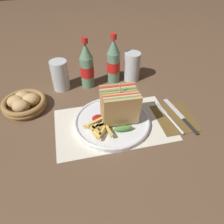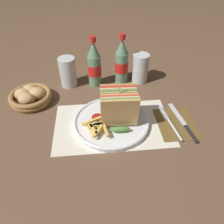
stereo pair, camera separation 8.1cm
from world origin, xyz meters
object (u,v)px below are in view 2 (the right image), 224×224
(club_sandwich, at_px, (119,108))
(coke_bottle_far, at_px, (122,62))
(plate_main, at_px, (113,121))
(bread_basket, at_px, (30,96))
(fork, at_px, (172,125))
(knife, at_px, (183,122))
(coke_bottle_near, at_px, (94,65))
(glass_far, at_px, (68,74))
(glass_near, at_px, (140,70))

(club_sandwich, distance_m, coke_bottle_far, 0.30)
(plate_main, distance_m, bread_basket, 0.37)
(fork, xyz_separation_m, coke_bottle_far, (-0.15, 0.33, 0.09))
(knife, relative_size, bread_basket, 1.26)
(fork, distance_m, knife, 0.05)
(plate_main, bearing_deg, fork, -10.38)
(coke_bottle_near, height_order, glass_far, coke_bottle_near)
(fork, bearing_deg, coke_bottle_far, 105.70)
(club_sandwich, height_order, knife, club_sandwich)
(club_sandwich, height_order, fork, club_sandwich)
(fork, bearing_deg, club_sandwich, 162.46)
(coke_bottle_near, bearing_deg, glass_far, 176.81)
(coke_bottle_far, distance_m, bread_basket, 0.42)
(glass_far, bearing_deg, glass_near, 0.42)
(coke_bottle_near, relative_size, glass_near, 1.70)
(club_sandwich, distance_m, glass_near, 0.32)
(club_sandwich, distance_m, fork, 0.21)
(bread_basket, bearing_deg, glass_far, 36.66)
(knife, bearing_deg, bread_basket, 153.94)
(fork, height_order, coke_bottle_near, coke_bottle_near)
(knife, height_order, glass_far, glass_far)
(club_sandwich, relative_size, coke_bottle_near, 0.74)
(glass_far, bearing_deg, bread_basket, -143.34)
(coke_bottle_near, distance_m, bread_basket, 0.30)
(club_sandwich, relative_size, glass_far, 1.26)
(knife, bearing_deg, glass_near, 100.80)
(glass_far, height_order, bread_basket, glass_far)
(fork, bearing_deg, knife, 10.75)
(coke_bottle_far, height_order, bread_basket, coke_bottle_far)
(glass_near, bearing_deg, plate_main, -118.88)
(plate_main, height_order, knife, plate_main)
(plate_main, bearing_deg, knife, -5.11)
(bread_basket, bearing_deg, club_sandwich, -26.62)
(knife, bearing_deg, coke_bottle_near, 128.47)
(club_sandwich, relative_size, knife, 0.77)
(coke_bottle_near, height_order, glass_near, coke_bottle_near)
(fork, distance_m, coke_bottle_near, 0.43)
(coke_bottle_far, distance_m, glass_near, 0.10)
(glass_far, bearing_deg, coke_bottle_near, -3.19)
(plate_main, xyz_separation_m, coke_bottle_far, (0.07, 0.29, 0.09))
(coke_bottle_near, height_order, bread_basket, coke_bottle_near)
(coke_bottle_far, xyz_separation_m, bread_basket, (-0.40, -0.12, -0.07))
(plate_main, xyz_separation_m, knife, (0.26, -0.02, -0.00))
(club_sandwich, xyz_separation_m, knife, (0.24, -0.02, -0.08))
(plate_main, height_order, coke_bottle_far, coke_bottle_far)
(fork, height_order, bread_basket, bread_basket)
(fork, relative_size, coke_bottle_far, 0.86)
(plate_main, height_order, coke_bottle_near, coke_bottle_near)
(plate_main, relative_size, bread_basket, 1.63)
(knife, relative_size, coke_bottle_far, 0.96)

